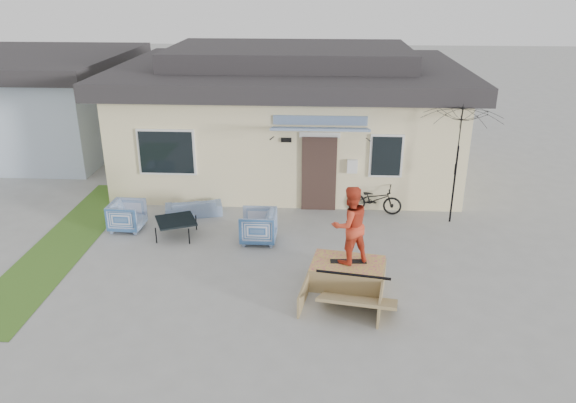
# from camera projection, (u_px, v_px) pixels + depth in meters

# --- Properties ---
(ground) EXTENTS (90.00, 90.00, 0.00)m
(ground) POSITION_uv_depth(u_px,v_px,m) (269.00, 291.00, 11.55)
(ground) COLOR gray
(ground) RESTS_ON ground
(grass_strip) EXTENTS (1.40, 8.00, 0.01)m
(grass_strip) POSITION_uv_depth(u_px,v_px,m) (66.00, 242.00, 13.68)
(grass_strip) COLOR #386321
(grass_strip) RESTS_ON ground
(house) EXTENTS (10.80, 8.49, 4.10)m
(house) POSITION_uv_depth(u_px,v_px,m) (290.00, 112.00, 18.21)
(house) COLOR beige
(house) RESTS_ON ground
(neighbor_house) EXTENTS (8.60, 7.60, 3.50)m
(neighbor_house) POSITION_uv_depth(u_px,v_px,m) (12.00, 101.00, 20.68)
(neighbor_house) COLOR silver
(neighbor_house) RESTS_ON ground
(loveseat) EXTENTS (1.59, 0.81, 0.60)m
(loveseat) POSITION_uv_depth(u_px,v_px,m) (194.00, 205.00, 15.16)
(loveseat) COLOR #24518D
(loveseat) RESTS_ON ground
(armchair_left) EXTENTS (0.79, 0.84, 0.83)m
(armchair_left) POSITION_uv_depth(u_px,v_px,m) (127.00, 214.00, 14.24)
(armchair_left) COLOR #24518D
(armchair_left) RESTS_ON ground
(armchair_right) EXTENTS (0.80, 0.86, 0.88)m
(armchair_right) POSITION_uv_depth(u_px,v_px,m) (258.00, 225.00, 13.59)
(armchair_right) COLOR #24518D
(armchair_right) RESTS_ON ground
(coffee_table) EXTENTS (1.21, 1.21, 0.45)m
(coffee_table) POSITION_uv_depth(u_px,v_px,m) (177.00, 228.00, 13.92)
(coffee_table) COLOR black
(coffee_table) RESTS_ON ground
(bicycle) EXTENTS (1.58, 0.82, 0.96)m
(bicycle) POSITION_uv_depth(u_px,v_px,m) (375.00, 196.00, 15.23)
(bicycle) COLOR black
(bicycle) RESTS_ON ground
(patio_umbrella) EXTENTS (2.35, 2.22, 2.20)m
(patio_umbrella) POSITION_uv_depth(u_px,v_px,m) (457.00, 159.00, 14.19)
(patio_umbrella) COLOR black
(patio_umbrella) RESTS_ON ground
(skate_ramp) EXTENTS (1.82, 2.24, 0.50)m
(skate_ramp) POSITION_uv_depth(u_px,v_px,m) (347.00, 274.00, 11.74)
(skate_ramp) COLOR olive
(skate_ramp) RESTS_ON ground
(skateboard) EXTENTS (0.77, 0.22, 0.05)m
(skateboard) POSITION_uv_depth(u_px,v_px,m) (348.00, 261.00, 11.68)
(skateboard) COLOR black
(skateboard) RESTS_ON skate_ramp
(skater) EXTENTS (1.01, 0.93, 1.68)m
(skater) POSITION_uv_depth(u_px,v_px,m) (350.00, 224.00, 11.36)
(skater) COLOR red
(skater) RESTS_ON skateboard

